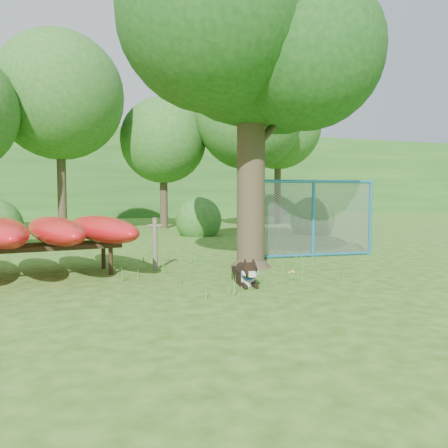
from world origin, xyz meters
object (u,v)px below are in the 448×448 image
object	(u,v)px
oak_tree	(249,29)
kayak_rack	(30,232)
husky_dog	(245,274)
fence_section	(313,218)

from	to	relation	value
oak_tree	kayak_rack	bearing A→B (deg)	175.58
oak_tree	husky_dog	xyz separation A→B (m)	(-0.79, -1.72, -4.99)
kayak_rack	fence_section	distance (m)	6.66
oak_tree	kayak_rack	size ratio (longest dim) A/B	1.85
husky_dog	fence_section	distance (m)	3.98
husky_dog	fence_section	xyz separation A→B (m)	(2.96, 2.53, 0.81)
oak_tree	fence_section	distance (m)	4.78
oak_tree	fence_section	world-z (taller)	oak_tree
oak_tree	fence_section	size ratio (longest dim) A/B	2.29
fence_section	husky_dog	bearing A→B (deg)	-133.94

